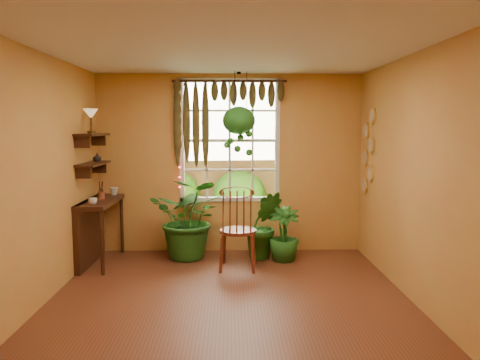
% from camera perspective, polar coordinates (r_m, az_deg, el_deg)
% --- Properties ---
extents(floor, '(4.50, 4.50, 0.00)m').
position_cam_1_polar(floor, '(5.21, -1.29, -14.94)').
color(floor, brown).
rests_on(floor, ground).
extents(ceiling, '(4.50, 4.50, 0.00)m').
position_cam_1_polar(ceiling, '(4.92, -1.37, 15.82)').
color(ceiling, silver).
rests_on(ceiling, wall_back).
extents(wall_back, '(4.00, 0.00, 4.00)m').
position_cam_1_polar(wall_back, '(7.12, -1.26, 2.01)').
color(wall_back, gold).
rests_on(wall_back, floor).
extents(wall_left, '(0.00, 4.50, 4.50)m').
position_cam_1_polar(wall_left, '(5.28, -23.57, -0.06)').
color(wall_left, gold).
rests_on(wall_left, floor).
extents(wall_right, '(0.00, 4.50, 4.50)m').
position_cam_1_polar(wall_right, '(5.27, 20.98, 0.04)').
color(wall_right, gold).
rests_on(wall_right, floor).
extents(window, '(1.52, 0.10, 1.86)m').
position_cam_1_polar(window, '(7.14, -1.27, 4.83)').
color(window, silver).
rests_on(window, wall_back).
extents(valance_vine, '(1.70, 0.12, 1.10)m').
position_cam_1_polar(valance_vine, '(7.02, -1.98, 9.52)').
color(valance_vine, '#381A0F').
rests_on(valance_vine, window).
extents(string_lights, '(0.03, 0.03, 1.54)m').
position_cam_1_polar(string_lights, '(7.09, -7.46, 5.18)').
color(string_lights, '#FF2633').
rests_on(string_lights, window).
extents(wall_plates, '(0.04, 0.32, 1.10)m').
position_cam_1_polar(wall_plates, '(6.93, 15.34, 3.32)').
color(wall_plates, '#EFDFC4').
rests_on(wall_plates, wall_right).
extents(counter_ledge, '(0.40, 1.20, 0.90)m').
position_cam_1_polar(counter_ledge, '(6.87, -17.47, -5.18)').
color(counter_ledge, '#381A0F').
rests_on(counter_ledge, floor).
extents(shelf_lower, '(0.25, 0.90, 0.04)m').
position_cam_1_polar(shelf_lower, '(6.74, -17.44, 1.90)').
color(shelf_lower, '#381A0F').
rests_on(shelf_lower, wall_left).
extents(shelf_upper, '(0.25, 0.90, 0.04)m').
position_cam_1_polar(shelf_upper, '(6.72, -17.55, 5.30)').
color(shelf_upper, '#381A0F').
rests_on(shelf_upper, wall_left).
extents(backyard, '(14.00, 10.00, 12.00)m').
position_cam_1_polar(backyard, '(11.74, -0.04, 3.42)').
color(backyard, '#225217').
rests_on(backyard, ground).
extents(windsor_chair, '(0.53, 0.56, 1.31)m').
position_cam_1_polar(windsor_chair, '(6.31, -0.26, -7.50)').
color(windsor_chair, maroon).
rests_on(windsor_chair, floor).
extents(potted_plant_left, '(1.22, 1.10, 1.18)m').
position_cam_1_polar(potted_plant_left, '(6.82, -6.10, -4.65)').
color(potted_plant_left, '#154F17').
rests_on(potted_plant_left, floor).
extents(potted_plant_mid, '(0.56, 0.46, 0.99)m').
position_cam_1_polar(potted_plant_mid, '(6.81, 2.90, -5.49)').
color(potted_plant_mid, '#154F17').
rests_on(potted_plant_mid, floor).
extents(potted_plant_right, '(0.46, 0.46, 0.78)m').
position_cam_1_polar(potted_plant_right, '(6.73, 5.35, -6.57)').
color(potted_plant_right, '#154F17').
rests_on(potted_plant_right, floor).
extents(hanging_basket, '(0.48, 0.48, 1.23)m').
position_cam_1_polar(hanging_basket, '(6.87, -0.14, 6.95)').
color(hanging_basket, black).
rests_on(hanging_basket, ceiling).
extents(cup_a, '(0.14, 0.14, 0.09)m').
position_cam_1_polar(cup_a, '(6.38, -17.50, -2.48)').
color(cup_a, silver).
rests_on(cup_a, counter_ledge).
extents(cup_b, '(0.16, 0.16, 0.11)m').
position_cam_1_polar(cup_b, '(7.18, -15.12, -1.33)').
color(cup_b, beige).
rests_on(cup_b, counter_ledge).
extents(brush_jar, '(0.09, 0.09, 0.32)m').
position_cam_1_polar(brush_jar, '(6.82, -16.56, -1.19)').
color(brush_jar, brown).
rests_on(brush_jar, counter_ledge).
extents(shelf_vase, '(0.15, 0.15, 0.12)m').
position_cam_1_polar(shelf_vase, '(6.90, -17.03, 2.65)').
color(shelf_vase, '#B2AD99').
rests_on(shelf_vase, shelf_lower).
extents(tiffany_lamp, '(0.20, 0.20, 0.33)m').
position_cam_1_polar(tiffany_lamp, '(6.63, -17.73, 7.52)').
color(tiffany_lamp, '#533A17').
rests_on(tiffany_lamp, shelf_upper).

